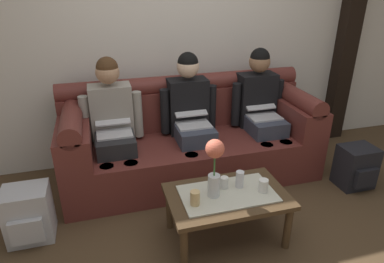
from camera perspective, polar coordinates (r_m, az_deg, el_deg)
The scene contains 15 objects.
ground_plane at distance 2.70m, azimuth 6.88°, elevation -19.13°, with size 14.00×14.00×0.00m, color #4C3823.
back_wall_patterned at distance 3.60m, azimuth -2.65°, elevation 17.96°, with size 6.00×0.12×2.90m, color silver.
timber_pillar at distance 4.39m, azimuth 24.87°, elevation 17.03°, with size 0.20×0.20×2.90m, color black.
couch at distance 3.41m, azimuth -0.23°, elevation -1.43°, with size 2.43×0.88×0.96m.
person_left at distance 3.18m, azimuth -13.02°, elevation 1.71°, with size 0.56×0.67×1.22m.
person_middle at distance 3.29m, azimuth -0.22°, elevation 3.10°, with size 0.56×0.67×1.22m.
person_right at distance 3.54m, azimuth 11.30°, elevation 4.22°, with size 0.56×0.67×1.22m.
coffee_table at distance 2.60m, azimuth 5.86°, elevation -11.23°, with size 0.88×0.56×0.41m.
flower_vase at distance 2.38m, azimuth 3.77°, elevation -5.15°, with size 0.13×0.13×0.45m.
cup_near_left at distance 2.59m, azimuth 11.77°, elevation -8.79°, with size 0.07×0.07×0.10m, color white.
cup_near_right at distance 2.60m, azimuth 5.40°, elevation -8.43°, with size 0.06×0.06×0.09m, color white.
cup_far_center at distance 2.41m, azimuth 0.51°, elevation -11.00°, with size 0.07×0.07×0.11m, color #DBB77A.
cup_far_left at distance 2.61m, azimuth 7.94°, elevation -7.86°, with size 0.06×0.06×0.13m, color silver.
backpack_left at distance 2.93m, azimuth -25.52°, elevation -12.38°, with size 0.33×0.32×0.43m.
backpack_right at distance 3.62m, azimuth 25.62°, elevation -5.36°, with size 0.32×0.30×0.40m.
Camera 1 is at (-0.82, -1.78, 1.85)m, focal length 32.09 mm.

